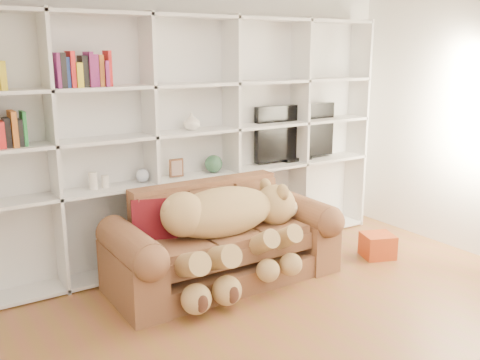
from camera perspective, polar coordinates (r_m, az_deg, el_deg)
wall_back at (r=5.37m, az=-6.11°, el=5.93°), size 5.00×0.02×2.70m
bookshelf at (r=5.15m, az=-7.79°, el=5.06°), size 4.43×0.35×2.40m
sofa at (r=4.92m, az=-1.92°, el=-6.99°), size 2.08×0.90×0.88m
teddy_bear at (r=4.67m, az=-1.23°, el=-4.64°), size 1.48×0.83×0.86m
throw_pillow at (r=4.69m, az=-9.14°, el=-4.29°), size 0.43×0.32×0.40m
gift_box at (r=5.69m, az=14.47°, el=-6.78°), size 0.39×0.37×0.24m
tv at (r=5.98m, az=5.93°, el=5.01°), size 1.05×0.18×0.62m
picture_frame at (r=5.19m, az=-6.81°, el=1.29°), size 0.14×0.04×0.18m
green_vase at (r=5.38m, az=-2.83°, el=1.73°), size 0.18×0.18×0.18m
figurine_tall at (r=4.90m, az=-15.40°, el=-0.09°), size 0.08×0.08×0.15m
figurine_short at (r=4.94m, az=-14.18°, el=-0.17°), size 0.09×0.09×0.11m
snow_globe at (r=5.05m, az=-10.36°, el=0.50°), size 0.13×0.13×0.13m
shelf_vase at (r=5.19m, az=-5.16°, el=6.23°), size 0.21×0.21×0.17m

